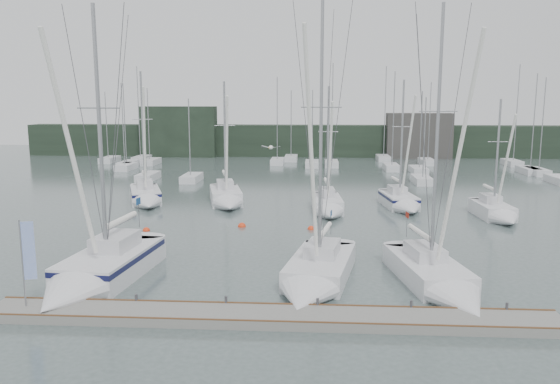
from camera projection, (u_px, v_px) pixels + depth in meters
The scene contains 19 objects.
ground at pixel (278, 282), 27.77m from camera, with size 160.00×160.00×0.00m, color #475654.
dock at pixel (270, 317), 22.82m from camera, with size 24.00×2.00×0.40m, color slate.
far_treeline at pixel (304, 141), 88.33m from camera, with size 90.00×4.00×5.00m, color black.
far_building_left at pixel (179, 132), 87.37m from camera, with size 12.00×3.00×8.00m, color black.
far_building_right at pixel (419, 136), 85.06m from camera, with size 10.00×3.00×7.00m, color #3C3A37.
mast_forest at pixel (315, 165), 72.31m from camera, with size 59.31×26.95×13.99m.
sailboat_near_left at pixel (94, 275), 26.83m from camera, with size 4.19×10.40×14.82m.
sailboat_near_center at pixel (314, 279), 26.64m from camera, with size 4.48×9.45×14.97m.
sailboat_near_right at pixel (442, 283), 26.07m from camera, with size 4.19×9.52×14.58m.
sailboat_mid_a at pixel (146, 197), 48.15m from camera, with size 5.10×8.29×12.35m.
sailboat_mid_b at pixel (227, 199), 47.44m from camera, with size 4.30×8.22×11.51m.
sailboat_mid_c at pixel (328, 207), 44.08m from camera, with size 2.76×7.35×10.92m.
sailboat_mid_d at pixel (402, 203), 45.87m from camera, with size 3.26×7.29×11.53m.
sailboat_mid_e at pixel (498, 214), 41.79m from camera, with size 2.58×6.64×9.91m.
buoy_a at pixel (242, 227), 39.76m from camera, with size 0.59×0.59×0.59m, color red.
buoy_b at pixel (311, 229), 38.95m from camera, with size 0.51×0.51×0.51m, color red.
buoy_c at pixel (146, 231), 38.50m from camera, with size 0.51×0.51×0.51m, color red.
dock_banner at pixel (27, 255), 23.13m from camera, with size 0.56×0.21×3.80m.
seagull at pixel (271, 147), 25.52m from camera, with size 0.92×0.50×0.19m.
Camera 1 is at (1.81, -26.53, 9.21)m, focal length 35.00 mm.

